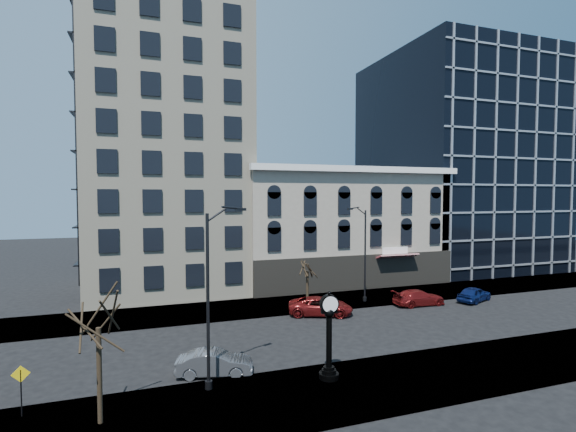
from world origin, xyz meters
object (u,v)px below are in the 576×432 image
object	(u,v)px
street_lamp_near	(220,248)
car_near_b	(215,363)
street_clock	(329,339)
warning_sign	(21,382)

from	to	relation	value
street_lamp_near	car_near_b	bearing A→B (deg)	71.88
street_lamp_near	car_near_b	xyz separation A→B (m)	(-0.06, 1.52, -6.31)
street_clock	street_lamp_near	distance (m)	7.31
street_lamp_near	car_near_b	size ratio (longest dim) A/B	2.26
street_clock	warning_sign	world-z (taller)	street_clock
street_lamp_near	warning_sign	distance (m)	10.07
car_near_b	street_clock	bearing A→B (deg)	-101.51
street_clock	street_lamp_near	world-z (taller)	street_lamp_near
street_clock	street_lamp_near	bearing A→B (deg)	173.19
street_clock	car_near_b	xyz separation A→B (m)	(-5.48, 2.56, -1.51)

